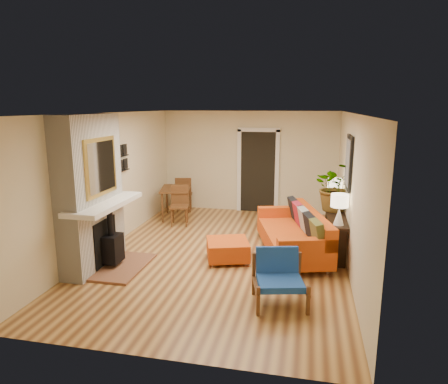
# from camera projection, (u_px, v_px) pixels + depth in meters

# --- Properties ---
(room_shell) EXTENTS (6.50, 6.50, 6.50)m
(room_shell) POSITION_uv_depth(u_px,v_px,m) (270.00, 169.00, 9.63)
(room_shell) COLOR tan
(room_shell) RESTS_ON ground
(fireplace) EXTENTS (1.09, 1.68, 2.60)m
(fireplace) POSITION_uv_depth(u_px,v_px,m) (93.00, 196.00, 6.69)
(fireplace) COLOR white
(fireplace) RESTS_ON ground
(sofa) EXTENTS (1.54, 2.43, 0.89)m
(sofa) POSITION_uv_depth(u_px,v_px,m) (296.00, 234.00, 7.45)
(sofa) COLOR silver
(sofa) RESTS_ON ground
(ottoman) EXTENTS (0.91, 0.91, 0.37)m
(ottoman) POSITION_uv_depth(u_px,v_px,m) (228.00, 249.00, 7.16)
(ottoman) COLOR silver
(ottoman) RESTS_ON ground
(blue_chair) EXTENTS (0.86, 0.84, 0.75)m
(blue_chair) POSITION_uv_depth(u_px,v_px,m) (279.00, 274.00, 5.63)
(blue_chair) COLOR brown
(blue_chair) RESTS_ON ground
(dining_table) EXTENTS (0.98, 1.75, 0.92)m
(dining_table) POSITION_uv_depth(u_px,v_px,m) (179.00, 194.00, 9.82)
(dining_table) COLOR brown
(dining_table) RESTS_ON ground
(console_table) EXTENTS (0.34, 1.85, 0.72)m
(console_table) POSITION_uv_depth(u_px,v_px,m) (335.00, 222.00, 7.57)
(console_table) COLOR black
(console_table) RESTS_ON ground
(lamp_near) EXTENTS (0.30, 0.30, 0.54)m
(lamp_near) POSITION_uv_depth(u_px,v_px,m) (339.00, 206.00, 6.78)
(lamp_near) COLOR white
(lamp_near) RESTS_ON console_table
(lamp_far) EXTENTS (0.30, 0.30, 0.54)m
(lamp_far) POSITION_uv_depth(u_px,v_px,m) (335.00, 188.00, 8.21)
(lamp_far) COLOR white
(lamp_far) RESTS_ON console_table
(houseplant) EXTENTS (1.04, 0.96, 0.96)m
(houseplant) POSITION_uv_depth(u_px,v_px,m) (336.00, 186.00, 7.68)
(houseplant) COLOR #1E5919
(houseplant) RESTS_ON console_table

